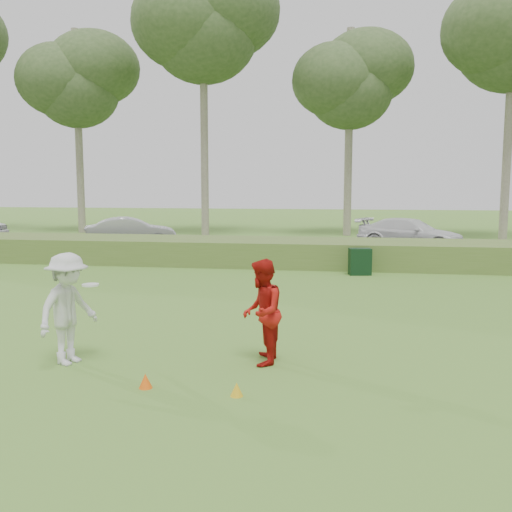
% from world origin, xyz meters
% --- Properties ---
extents(ground, '(120.00, 120.00, 0.00)m').
position_xyz_m(ground, '(0.00, 0.00, 0.00)').
color(ground, '#447727').
rests_on(ground, ground).
extents(reed_strip, '(80.00, 3.00, 0.90)m').
position_xyz_m(reed_strip, '(0.00, 12.00, 0.45)').
color(reed_strip, '#4B6A2A').
rests_on(reed_strip, ground).
extents(park_road, '(80.00, 6.00, 0.06)m').
position_xyz_m(park_road, '(0.00, 17.00, 0.03)').
color(park_road, '#2D2D2D').
rests_on(park_road, ground).
extents(tree_2, '(6.50, 6.50, 12.00)m').
position_xyz_m(tree_2, '(-14.00, 24.00, 8.97)').
color(tree_2, gray).
rests_on(tree_2, ground).
extents(tree_3, '(7.80, 7.80, 15.50)m').
position_xyz_m(tree_3, '(-6.00, 23.00, 11.60)').
color(tree_3, gray).
rests_on(tree_3, ground).
extents(tree_4, '(6.24, 6.24, 11.50)m').
position_xyz_m(tree_4, '(2.00, 24.50, 8.59)').
color(tree_4, gray).
rests_on(tree_4, ground).
extents(player_white, '(1.04, 1.33, 1.82)m').
position_xyz_m(player_white, '(-2.41, -0.20, 0.91)').
color(player_white, silver).
rests_on(player_white, ground).
extents(player_red, '(0.69, 0.86, 1.72)m').
position_xyz_m(player_red, '(0.69, 0.30, 0.86)').
color(player_red, '#AC130E').
rests_on(player_red, ground).
extents(cone_orange, '(0.19, 0.19, 0.21)m').
position_xyz_m(cone_orange, '(-0.79, -1.10, 0.11)').
color(cone_orange, '#FA5A0D').
rests_on(cone_orange, ground).
extents(cone_yellow, '(0.18, 0.18, 0.20)m').
position_xyz_m(cone_yellow, '(0.57, -1.20, 0.10)').
color(cone_yellow, gold).
rests_on(cone_yellow, ground).
extents(utility_cabinet, '(0.77, 0.57, 0.86)m').
position_xyz_m(utility_cabinet, '(2.45, 9.94, 0.43)').
color(utility_cabinet, black).
rests_on(utility_cabinet, ground).
extents(car_mid, '(4.35, 2.83, 1.36)m').
position_xyz_m(car_mid, '(-7.84, 16.35, 0.74)').
color(car_mid, '#B7B7BB').
rests_on(car_mid, park_road).
extents(car_right, '(5.06, 3.58, 1.36)m').
position_xyz_m(car_right, '(4.80, 17.33, 0.74)').
color(car_right, silver).
rests_on(car_right, park_road).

